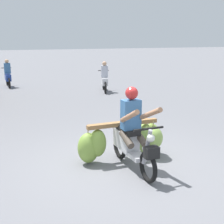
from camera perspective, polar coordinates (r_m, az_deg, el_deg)
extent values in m
plane|color=slate|center=(6.17, 1.71, -9.95)|extent=(120.00, 120.00, 0.00)
torus|color=black|center=(5.49, 6.61, -9.94)|extent=(0.08, 0.56, 0.56)
torus|color=black|center=(6.48, 1.42, -6.10)|extent=(0.08, 0.56, 0.56)
cube|color=silver|center=(5.88, 4.23, -7.83)|extent=(0.24, 0.56, 0.08)
cube|color=silver|center=(6.15, 2.58, -5.03)|extent=(0.28, 0.64, 0.36)
cube|color=black|center=(6.02, 2.92, -3.26)|extent=(0.26, 0.60, 0.10)
cylinder|color=gray|center=(5.41, 6.39, -6.40)|extent=(0.07, 0.28, 0.69)
cylinder|color=black|center=(5.27, 6.70, -3.06)|extent=(0.56, 0.04, 0.04)
sphere|color=silver|center=(5.25, 7.09, -4.75)|extent=(0.14, 0.14, 0.14)
cube|color=black|center=(5.29, 7.23, -7.35)|extent=(0.24, 0.16, 0.20)
cube|color=silver|center=(5.37, 6.69, -7.00)|extent=(0.10, 0.28, 0.04)
cube|color=olive|center=(6.20, 2.01, -2.17)|extent=(1.50, 0.11, 0.08)
cube|color=olive|center=(6.37, 1.34, -2.02)|extent=(1.35, 0.09, 0.06)
ellipsoid|color=#7C9F3F|center=(6.13, -2.62, -5.69)|extent=(0.35, 0.32, 0.55)
cylinder|color=#998459|center=(6.04, -2.65, -3.02)|extent=(0.02, 0.02, 0.10)
ellipsoid|color=#83A746|center=(6.70, 7.10, -4.29)|extent=(0.39, 0.35, 0.54)
cylinder|color=#998459|center=(6.61, 7.17, -1.77)|extent=(0.02, 0.02, 0.13)
ellipsoid|color=#86AA49|center=(6.83, 5.82, -4.42)|extent=(0.47, 0.43, 0.58)
cylinder|color=#998459|center=(6.74, 5.89, -1.63)|extent=(0.02, 0.02, 0.17)
ellipsoid|color=#8DB150|center=(6.56, 6.14, -4.88)|extent=(0.38, 0.34, 0.63)
cylinder|color=#998459|center=(6.46, 6.21, -2.01)|extent=(0.02, 0.02, 0.11)
ellipsoid|color=#8EB150|center=(6.53, 7.50, -4.74)|extent=(0.50, 0.47, 0.48)
cylinder|color=#998459|center=(6.44, 7.57, -2.31)|extent=(0.02, 0.02, 0.16)
ellipsoid|color=#7DA03F|center=(6.18, -4.36, -6.55)|extent=(0.44, 0.40, 0.61)
cylinder|color=#998459|center=(6.07, -4.42, -3.33)|extent=(0.02, 0.02, 0.18)
cube|color=#386699|center=(5.83, 3.47, -0.47)|extent=(0.34, 0.22, 0.56)
sphere|color=#B22626|center=(5.72, 3.61, 3.47)|extent=(0.24, 0.24, 0.24)
cylinder|color=#9E7051|center=(5.61, 6.79, -0.41)|extent=(0.14, 0.72, 0.39)
cylinder|color=#9E7051|center=(5.43, 3.20, -0.79)|extent=(0.15, 0.72, 0.39)
cylinder|color=#4C4238|center=(5.90, 5.15, -4.65)|extent=(0.13, 0.44, 0.27)
cylinder|color=#4C4238|center=(5.79, 2.68, -5.00)|extent=(0.13, 0.44, 0.27)
torus|color=black|center=(15.02, -1.57, 5.09)|extent=(0.23, 0.52, 0.52)
torus|color=black|center=(13.93, -1.22, 4.44)|extent=(0.23, 0.52, 0.52)
cube|color=silver|center=(14.34, -1.37, 5.67)|extent=(0.49, 0.93, 0.32)
cylinder|color=black|center=(14.88, -1.57, 7.58)|extent=(0.49, 0.18, 0.04)
cube|color=#B2B7C6|center=(14.27, -1.38, 7.45)|extent=(0.35, 0.28, 0.52)
sphere|color=tan|center=(14.25, -1.39, 8.85)|extent=(0.20, 0.20, 0.20)
torus|color=black|center=(17.25, -18.64, 5.49)|extent=(0.09, 0.52, 0.52)
torus|color=black|center=(16.17, -18.27, 5.02)|extent=(0.09, 0.52, 0.52)
cube|color=navy|center=(16.58, -18.49, 6.04)|extent=(0.25, 0.90, 0.32)
cylinder|color=black|center=(17.13, -18.79, 7.65)|extent=(0.50, 0.04, 0.04)
cube|color=#386699|center=(16.51, -18.60, 7.58)|extent=(0.30, 0.20, 0.52)
sphere|color=tan|center=(16.50, -18.69, 8.79)|extent=(0.20, 0.20, 0.20)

